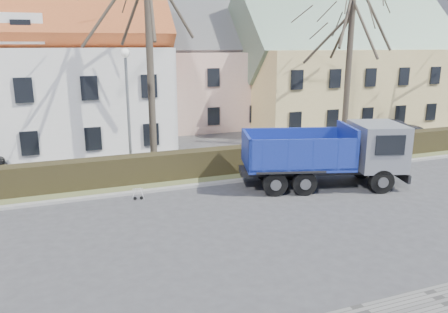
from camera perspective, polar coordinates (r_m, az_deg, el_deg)
name	(u,v)px	position (r m, az deg, el deg)	size (l,w,h in m)	color
ground	(255,220)	(16.55, 4.04, -8.31)	(120.00, 120.00, 0.00)	#39393B
curb_far	(214,183)	(20.53, -1.34, -3.52)	(80.00, 0.30, 0.12)	gray
grass_strip	(203,174)	(21.98, -2.73, -2.34)	(80.00, 3.00, 0.10)	#555D34
hedge	(204,164)	(21.63, -2.58, -0.96)	(60.00, 0.90, 1.30)	black
building_pink	(197,75)	(35.49, -3.61, 10.56)	(10.80, 8.80, 8.00)	beige
building_yellow	(346,71)	(38.21, 15.59, 10.72)	(18.80, 10.80, 8.50)	#DBC078
tree_1	(149,46)	(22.77, -9.72, 14.08)	(9.20, 9.20, 12.65)	#3C342A
tree_2	(349,60)	(27.76, 16.02, 12.06)	(8.00, 8.00, 11.00)	#3C342A
dump_truck	(318,155)	(20.33, 12.13, 0.22)	(7.55, 2.80, 3.02)	navy
streetlight	(128,115)	(21.30, -12.37, 5.35)	(0.49, 0.49, 6.30)	gray
cart_frame	(134,194)	(18.85, -11.71, -4.79)	(0.62, 0.35, 0.56)	silver
parked_car_b	(397,128)	(33.85, 21.62, 3.54)	(1.62, 3.98, 1.16)	#2E2F39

